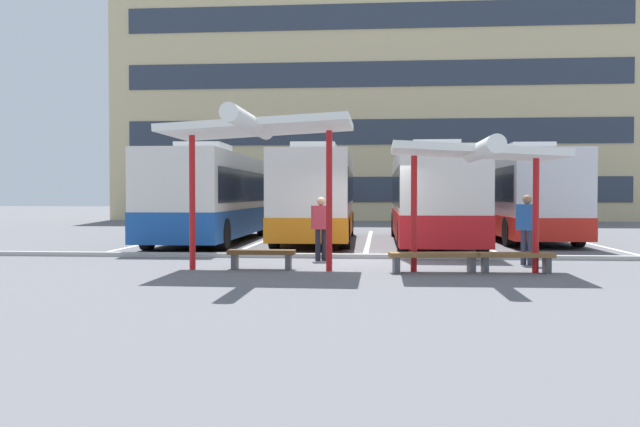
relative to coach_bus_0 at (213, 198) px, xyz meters
name	(u,v)px	position (x,y,z in m)	size (l,w,h in m)	color
ground_plane	(364,260)	(5.67, -6.67, -1.58)	(160.00, 160.00, 0.00)	slate
terminal_building	(375,91)	(5.70, 26.75, 7.81)	(35.54, 12.68, 21.52)	#D1BC8C
coach_bus_0	(213,198)	(0.00, 0.00, 0.00)	(2.84, 11.09, 3.48)	silver
coach_bus_1	(317,198)	(3.78, 0.45, 0.03)	(2.76, 10.13, 3.50)	silver
coach_bus_2	(431,199)	(7.86, -0.40, -0.01)	(2.61, 11.93, 3.46)	silver
coach_bus_3	(520,197)	(11.42, 2.18, 0.07)	(2.64, 10.63, 3.57)	silver
lane_stripe_0	(164,240)	(-2.11, 0.82, -1.58)	(0.16, 14.00, 0.01)	white
lane_stripe_1	(265,240)	(1.78, 0.82, -1.58)	(0.16, 14.00, 0.01)	white
lane_stripe_2	(369,241)	(5.67, 0.82, -1.58)	(0.16, 14.00, 0.01)	white
lane_stripe_3	(475,242)	(9.56, 0.82, -1.58)	(0.16, 14.00, 0.01)	white
lane_stripe_4	(584,242)	(13.45, 0.82, -1.58)	(0.16, 14.00, 0.01)	white
waiting_shelter_0	(258,130)	(3.36, -9.52, 1.58)	(4.16, 4.67, 3.45)	red
bench_0	(262,255)	(3.36, -9.08, -1.25)	(1.56, 0.44, 0.45)	brown
waiting_shelter_1	(476,155)	(8.18, -9.52, 1.02)	(3.67, 4.18, 2.86)	red
bench_1	(434,257)	(7.28, -9.44, -1.24)	(2.02, 0.69, 0.45)	brown
bench_2	(516,258)	(9.08, -9.32, -1.25)	(1.66, 0.48, 0.45)	brown
platform_kerb	(364,256)	(5.67, -6.14, -1.52)	(44.00, 0.24, 0.12)	#ADADA8
waiting_passenger_0	(321,224)	(4.55, -6.85, -0.62)	(0.53, 0.37, 1.66)	black
waiting_passenger_1	(527,224)	(9.68, -7.56, -0.58)	(0.54, 0.46, 1.73)	#33384C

